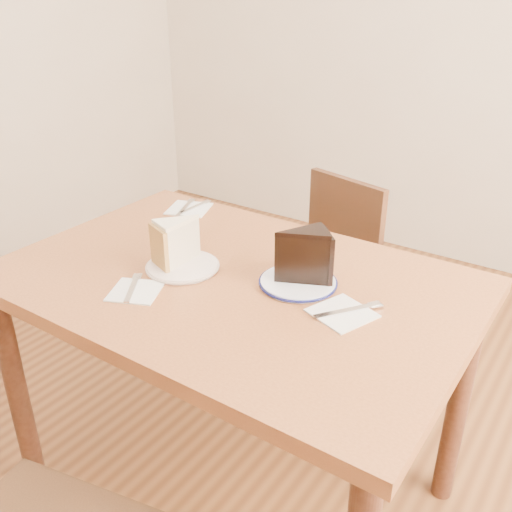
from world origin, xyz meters
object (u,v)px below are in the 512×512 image
object	(u,v)px
table	(233,310)
chocolate_cake	(300,258)
carrot_cake	(181,242)
plate_navy	(298,282)
chair_far	(319,278)
plate_cream	(183,266)

from	to	relation	value
table	chocolate_cake	world-z (taller)	chocolate_cake
carrot_cake	chocolate_cake	xyz separation A→B (m)	(0.31, 0.08, 0.01)
plate_navy	chair_far	bearing A→B (deg)	112.22
table	chocolate_cake	size ratio (longest dim) A/B	9.43
carrot_cake	table	bearing A→B (deg)	28.47
table	chocolate_cake	bearing A→B (deg)	21.92
plate_navy	chocolate_cake	world-z (taller)	chocolate_cake
plate_navy	carrot_cake	distance (m)	0.33
plate_cream	plate_navy	world-z (taller)	same
chair_far	plate_cream	xyz separation A→B (m)	(-0.07, -0.66, 0.31)
table	plate_cream	xyz separation A→B (m)	(-0.14, -0.04, 0.10)
plate_navy	table	bearing A→B (deg)	-159.00
plate_cream	chocolate_cake	distance (m)	0.32
chair_far	chocolate_cake	bearing A→B (deg)	126.87
chair_far	plate_cream	bearing A→B (deg)	98.75
chair_far	plate_cream	distance (m)	0.73
chair_far	carrot_cake	world-z (taller)	carrot_cake
table	plate_cream	bearing A→B (deg)	-165.48
table	chair_far	size ratio (longest dim) A/B	1.50
table	chocolate_cake	distance (m)	0.24
chair_far	chocolate_cake	xyz separation A→B (m)	(0.23, -0.56, 0.38)
chair_far	carrot_cake	size ratio (longest dim) A/B	6.89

